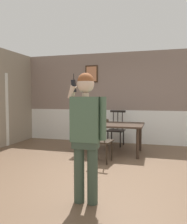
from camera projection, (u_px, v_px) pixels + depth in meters
The scene contains 6 objects.
ground_plane at pixel (105, 171), 4.42m from camera, with size 7.27×7.27×0.00m, color brown.
room_back_partition at pixel (126, 100), 7.06m from camera, with size 6.61×0.17×2.77m.
dining_table at pixel (110, 127), 5.83m from camera, with size 1.67×1.08×0.74m.
chair_near_window at pixel (116, 129), 6.73m from camera, with size 0.50×0.50×1.02m.
chair_by_doorway at pixel (101, 141), 4.96m from camera, with size 0.47×0.47×0.96m.
person_figure at pixel (86, 129), 3.02m from camera, with size 0.54×0.22×1.72m.
Camera 1 is at (0.98, -4.23, 1.41)m, focal length 36.96 mm.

